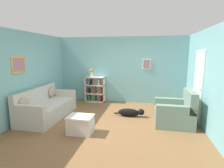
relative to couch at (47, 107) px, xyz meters
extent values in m
plane|color=brown|center=(1.99, -0.03, -0.32)|extent=(14.00, 14.00, 0.00)
cube|color=#7AB7BC|center=(1.99, 2.22, 0.98)|extent=(5.60, 0.10, 2.60)
cube|color=silver|center=(2.99, 2.16, 1.23)|extent=(0.32, 0.02, 0.40)
cube|color=#A37089|center=(2.99, 2.15, 1.23)|extent=(0.24, 0.01, 0.32)
cube|color=#7AB7BC|center=(-0.56, -0.03, 0.98)|extent=(0.10, 5.00, 2.60)
cube|color=gold|center=(-0.50, -0.43, 1.33)|extent=(0.02, 0.56, 0.48)
cube|color=#A37089|center=(-0.48, -0.43, 1.33)|extent=(0.01, 0.44, 0.36)
cube|color=#7AB7BC|center=(4.54, -0.03, 0.98)|extent=(0.10, 5.00, 2.60)
cube|color=white|center=(4.48, 0.67, 0.71)|extent=(0.02, 0.84, 2.05)
sphere|color=tan|center=(4.46, 0.32, 0.68)|extent=(0.05, 0.05, 0.05)
cube|color=beige|center=(0.06, 0.00, -0.09)|extent=(0.95, 2.05, 0.45)
cube|color=beige|center=(-0.33, 0.00, 0.36)|extent=(0.16, 2.05, 0.45)
cube|color=beige|center=(0.06, -0.95, 0.24)|extent=(0.95, 0.16, 0.22)
cube|color=beige|center=(0.06, 0.94, 0.24)|extent=(0.95, 0.16, 0.22)
ellipsoid|color=tan|center=(-0.21, -0.72, 0.31)|extent=(0.14, 0.36, 0.36)
ellipsoid|color=tan|center=(-0.21, 0.72, 0.32)|extent=(0.14, 0.38, 0.38)
cube|color=silver|center=(0.59, 1.99, 0.20)|extent=(0.04, 0.33, 1.02)
cube|color=silver|center=(1.36, 1.99, 0.20)|extent=(0.04, 0.33, 1.02)
cube|color=silver|center=(0.98, 2.14, 0.20)|extent=(0.81, 0.02, 1.02)
cube|color=silver|center=(0.98, 1.99, -0.30)|extent=(0.81, 0.33, 0.04)
cube|color=silver|center=(0.98, 1.99, 0.03)|extent=(0.81, 0.33, 0.04)
cube|color=silver|center=(0.98, 1.99, 0.37)|extent=(0.81, 0.33, 0.04)
cube|color=silver|center=(0.98, 1.99, 0.69)|extent=(0.81, 0.33, 0.04)
cube|color=#287A3D|center=(0.73, 1.98, -0.17)|extent=(0.04, 0.25, 0.26)
cube|color=black|center=(0.72, 1.98, 0.14)|extent=(0.03, 0.25, 0.20)
cube|color=black|center=(0.80, 1.98, 0.50)|extent=(0.04, 0.25, 0.23)
cube|color=#287A3D|center=(0.98, 1.98, -0.20)|extent=(0.04, 0.25, 0.21)
cube|color=brown|center=(0.97, 1.98, 0.17)|extent=(0.04, 0.25, 0.26)
cube|color=silver|center=(1.15, 1.98, 0.49)|extent=(0.04, 0.25, 0.20)
cube|color=#B22823|center=(1.23, 1.98, -0.18)|extent=(0.03, 0.25, 0.23)
cube|color=orange|center=(1.23, 1.98, 0.16)|extent=(0.03, 0.25, 0.22)
cube|color=gray|center=(3.77, 0.17, -0.10)|extent=(0.99, 0.93, 0.43)
cube|color=gray|center=(4.17, 0.17, 0.39)|extent=(0.18, 0.93, 0.54)
cube|color=gray|center=(3.77, -0.21, 0.23)|extent=(0.99, 0.18, 0.22)
cube|color=gray|center=(3.77, 0.54, 0.23)|extent=(0.99, 0.18, 0.22)
cube|color=silver|center=(1.44, -0.84, -0.09)|extent=(0.60, 0.44, 0.44)
cube|color=white|center=(1.44, -0.84, 0.11)|extent=(0.62, 0.46, 0.03)
ellipsoid|color=black|center=(2.49, 0.55, -0.19)|extent=(0.67, 0.22, 0.25)
sphere|color=black|center=(2.88, 0.55, -0.15)|extent=(0.20, 0.20, 0.20)
ellipsoid|color=black|center=(2.11, 0.59, -0.25)|extent=(0.20, 0.05, 0.05)
cylinder|color=silver|center=(0.84, 1.99, 0.80)|extent=(0.11, 0.11, 0.19)
sphere|color=orange|center=(0.84, 1.99, 0.96)|extent=(0.14, 0.14, 0.14)
camera|label=1|loc=(3.00, -4.70, 1.66)|focal=28.00mm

